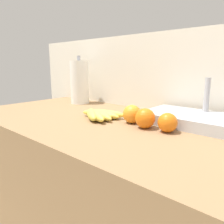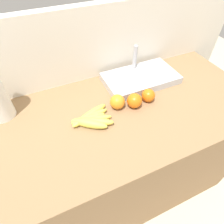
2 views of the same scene
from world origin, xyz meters
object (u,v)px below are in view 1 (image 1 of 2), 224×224
(banana_bunch, at_px, (98,115))
(paper_towel_roll, at_px, (80,82))
(orange_far_right, at_px, (145,118))
(sink_basin, at_px, (198,120))
(orange_back_right, at_px, (132,114))
(orange_front, at_px, (168,123))

(banana_bunch, distance_m, paper_towel_roll, 0.46)
(banana_bunch, relative_size, paper_towel_roll, 0.70)
(orange_far_right, bearing_deg, paper_towel_roll, 161.45)
(orange_far_right, xyz_separation_m, sink_basin, (0.14, 0.18, -0.02))
(orange_far_right, distance_m, paper_towel_roll, 0.68)
(orange_back_right, xyz_separation_m, orange_front, (0.17, -0.02, -0.00))
(orange_far_right, relative_size, sink_basin, 0.18)
(orange_front, distance_m, orange_far_right, 0.09)
(orange_back_right, relative_size, orange_front, 1.09)
(banana_bunch, distance_m, orange_back_right, 0.17)
(banana_bunch, relative_size, orange_back_right, 2.69)
(orange_back_right, bearing_deg, banana_bunch, -165.49)
(orange_back_right, relative_size, orange_far_right, 1.00)
(orange_front, distance_m, paper_towel_roll, 0.76)
(sink_basin, bearing_deg, paper_towel_roll, 177.46)
(banana_bunch, bearing_deg, orange_back_right, 14.51)
(orange_front, relative_size, sink_basin, 0.17)
(banana_bunch, bearing_deg, sink_basin, 26.28)
(orange_front, bearing_deg, orange_far_right, -173.78)
(banana_bunch, distance_m, sink_basin, 0.43)
(orange_front, relative_size, orange_far_right, 0.92)
(paper_towel_roll, bearing_deg, sink_basin, -2.54)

